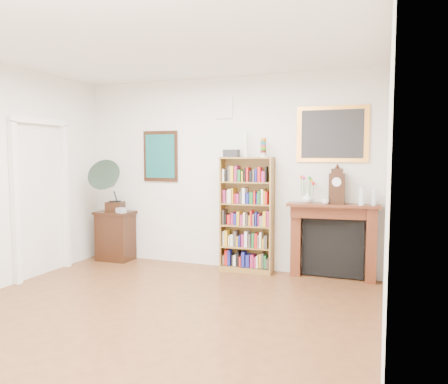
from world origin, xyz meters
name	(u,v)px	position (x,y,z in m)	size (l,w,h in m)	color
room	(132,184)	(0.00, 0.00, 1.40)	(4.51, 5.01, 2.81)	#56331A
door_casing	(42,185)	(-2.21, 1.20, 1.26)	(0.08, 1.02, 2.17)	white
teal_poster	(160,156)	(-1.05, 2.48, 1.65)	(0.58, 0.04, 0.78)	black
small_picture	(224,108)	(0.00, 2.48, 2.35)	(0.26, 0.04, 0.30)	white
gilt_painting	(332,134)	(1.55, 2.48, 1.95)	(0.95, 0.04, 0.75)	gold
bookshelf	(247,208)	(0.40, 2.34, 0.91)	(0.77, 0.32, 1.89)	brown
side_cabinet	(116,236)	(-1.76, 2.27, 0.39)	(0.57, 0.42, 0.78)	black
fireplace	(333,235)	(1.59, 2.41, 0.59)	(1.23, 0.40, 1.02)	#502212
gramophone	(109,183)	(-1.77, 2.15, 1.24)	(0.63, 0.72, 0.82)	black
cd_stack	(121,210)	(-1.57, 2.16, 0.82)	(0.12, 0.12, 0.08)	#B5B5C2
mantel_clock	(337,187)	(1.64, 2.36, 1.25)	(0.20, 0.12, 0.47)	black
flower_vase	(307,198)	(1.25, 2.37, 1.09)	(0.13, 0.13, 0.14)	white
teacup	(325,201)	(1.50, 2.28, 1.06)	(0.09, 0.09, 0.07)	silver
bottle_left	(362,196)	(1.96, 2.32, 1.14)	(0.07, 0.07, 0.24)	silver
bottle_right	(374,198)	(2.11, 2.37, 1.12)	(0.06, 0.06, 0.20)	silver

